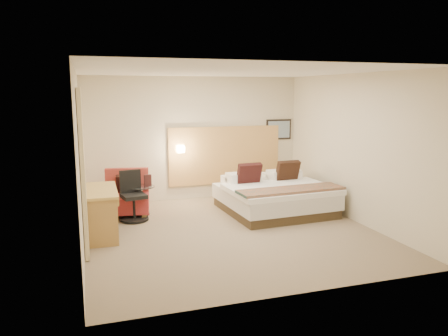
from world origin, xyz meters
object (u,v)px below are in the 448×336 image
object	(u,v)px
desk	(101,199)
desk_chair	(133,200)
side_table	(142,199)
lounge_chair	(127,197)
bed	(274,196)

from	to	relation	value
desk	desk_chair	xyz separation A→B (m)	(0.60, 0.73, -0.24)
side_table	desk	size ratio (longest dim) A/B	0.47
lounge_chair	side_table	bearing A→B (deg)	-22.27
side_table	desk	distance (m)	1.32
lounge_chair	desk_chair	xyz separation A→B (m)	(0.08, -0.39, 0.03)
bed	side_table	size ratio (longest dim) A/B	3.51
lounge_chair	desk	world-z (taller)	lounge_chair
bed	side_table	xyz separation A→B (m)	(-2.56, 0.54, 0.00)
lounge_chair	desk	bearing A→B (deg)	-114.76
lounge_chair	bed	bearing A→B (deg)	-12.86
desk	desk_chair	world-z (taller)	desk_chair
bed	desk	world-z (taller)	bed
side_table	desk	bearing A→B (deg)	-127.85
side_table	desk_chair	xyz separation A→B (m)	(-0.19, -0.28, 0.06)
lounge_chair	side_table	world-z (taller)	lounge_chair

